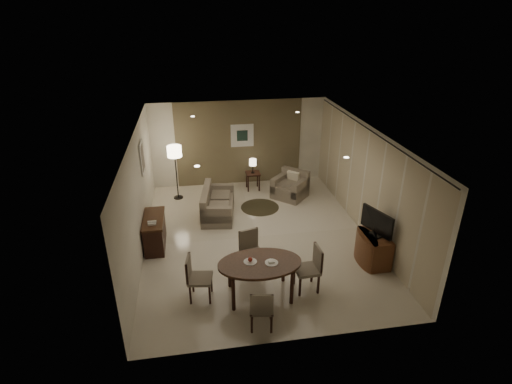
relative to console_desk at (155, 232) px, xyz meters
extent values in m
cube|color=beige|center=(2.49, 0.00, -0.38)|extent=(5.50, 7.00, 0.00)
cube|color=white|center=(2.49, 0.00, 2.33)|extent=(5.50, 7.00, 0.00)
cube|color=brown|center=(2.49, 3.50, 0.98)|extent=(5.50, 0.00, 2.70)
cube|color=white|center=(-0.26, 0.00, 0.98)|extent=(0.00, 7.00, 2.70)
cube|color=white|center=(5.24, 0.00, 0.98)|extent=(0.00, 7.00, 2.70)
cube|color=brown|center=(2.49, 3.48, 0.98)|extent=(3.96, 0.03, 2.70)
cylinder|color=black|center=(5.17, 0.00, 2.27)|extent=(0.03, 6.80, 0.03)
cube|color=silver|center=(2.59, 3.46, 1.23)|extent=(0.72, 0.03, 0.72)
cube|color=#1A3026|center=(2.59, 3.44, 1.23)|extent=(0.34, 0.01, 0.34)
cube|color=silver|center=(-0.23, 1.20, 1.48)|extent=(0.03, 0.60, 0.80)
cube|color=gray|center=(-0.21, 1.20, 1.48)|extent=(0.01, 0.46, 0.64)
cylinder|color=white|center=(1.09, -1.80, 2.31)|extent=(0.10, 0.10, 0.01)
cylinder|color=white|center=(3.89, -1.80, 2.31)|extent=(0.10, 0.10, 0.01)
cylinder|color=white|center=(1.09, 1.80, 2.31)|extent=(0.10, 0.10, 0.01)
cylinder|color=white|center=(3.89, 1.80, 2.31)|extent=(0.10, 0.10, 0.01)
cylinder|color=white|center=(1.99, -2.16, 0.40)|extent=(0.26, 0.26, 0.02)
cylinder|color=white|center=(2.39, -2.26, 0.40)|extent=(0.26, 0.26, 0.02)
sphere|color=maroon|center=(1.99, -2.16, 0.46)|extent=(0.09, 0.09, 0.09)
cube|color=white|center=(2.39, -2.26, 0.43)|extent=(0.12, 0.08, 0.03)
cylinder|color=#3F3623|center=(2.83, 1.58, -0.37)|extent=(1.10, 1.10, 0.01)
camera|label=1|loc=(1.05, -8.53, 4.90)|focal=28.00mm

